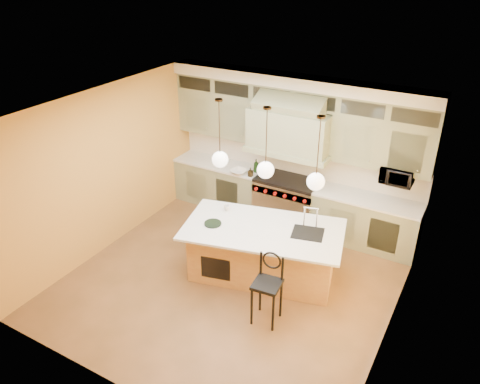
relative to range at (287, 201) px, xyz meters
The scene contains 18 objects.
floor 2.20m from the range, 90.00° to the right, with size 5.00×5.00×0.00m, color brown.
ceiling 3.23m from the range, 90.00° to the right, with size 5.00×5.00×0.00m, color white.
wall_back 1.03m from the range, 90.00° to the left, with size 5.00×5.00×0.00m, color #C78A36.
wall_front 4.74m from the range, 90.00° to the right, with size 5.00×5.00×0.00m, color #C78A36.
wall_left 3.43m from the range, 139.39° to the right, with size 5.00×5.00×0.00m, color #C78A36.
wall_right 3.43m from the range, 40.61° to the right, with size 5.00×5.00×0.00m, color #C78A36.
back_cabinetry 0.95m from the range, 90.00° to the left, with size 5.00×0.77×2.90m.
range is the anchor object (origin of this frame).
kitchen_island 1.75m from the range, 78.23° to the right, with size 2.76×1.89×1.35m.
counter_stool 2.81m from the range, 71.34° to the right, with size 0.42×0.42×1.10m.
microwave 2.18m from the range, ahead, with size 0.54×0.37×0.30m, color black.
oil_bottle_a 0.92m from the range, behind, with size 0.10×0.11×0.27m, color black.
oil_bottle_b 0.91m from the range, 162.65° to the right, with size 0.08×0.08×0.18m, color black.
fruit_bowl 1.10m from the range, 167.21° to the right, with size 0.32×0.32×0.08m, color silver.
cup 1.69m from the range, 105.66° to the right, with size 0.10×0.10×0.10m, color silver.
pendant_left 2.30m from the range, 104.62° to the right, with size 0.26×0.26×1.11m.
pendant_center 2.28m from the range, 78.41° to the right, with size 0.26×0.26×1.11m.
pendant_right 2.53m from the range, 56.13° to the right, with size 0.26×0.26×1.11m.
Camera 1 is at (3.15, -5.30, 4.87)m, focal length 35.00 mm.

